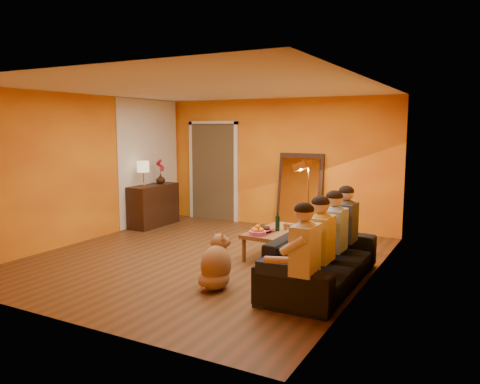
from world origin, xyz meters
The scene contains 27 objects.
room_shell centered at (0.00, 0.37, 1.30)m, with size 5.00×5.50×2.60m.
white_accent centered at (-2.48, 1.75, 1.30)m, with size 0.02×1.90×2.58m, color white.
doorway_recess centered at (-1.50, 2.83, 1.05)m, with size 1.06×0.30×2.10m, color #3F2D19.
door_jamb_left centered at (-2.07, 2.71, 1.05)m, with size 0.08×0.06×2.20m, color white.
door_jamb_right centered at (-0.93, 2.71, 1.05)m, with size 0.08×0.06×2.20m, color white.
door_header centered at (-1.50, 2.71, 2.12)m, with size 1.22×0.06×0.08m, color white.
mirror_frame centered at (0.55, 2.63, 0.76)m, with size 0.92×0.06×1.52m, color black.
mirror_glass centered at (0.55, 2.59, 0.76)m, with size 0.78×0.02×1.36m, color white.
sideboard centered at (-2.24, 1.55, 0.42)m, with size 0.44×1.18×0.85m, color black.
table_lamp centered at (-2.24, 1.25, 1.10)m, with size 0.24×0.24×0.51m, color beige, non-canonical shape.
sofa centered at (2.00, -0.33, 0.34)m, with size 0.90×2.31×0.68m, color black.
coffee_table centered at (0.93, 0.62, 0.21)m, with size 0.62×1.22×0.42m, color brown, non-canonical shape.
floor_lamp centered at (1.16, 1.44, 0.72)m, with size 0.30×0.24×1.44m, color #B17D33, non-canonical shape.
dog centered at (0.87, -1.10, 0.35)m, with size 0.38×0.59×0.70m, color #AD7A4E, non-canonical shape.
person_far_left centered at (2.13, -1.33, 0.61)m, with size 0.70×0.44×1.22m, color beige, non-canonical shape.
person_mid_left centered at (2.13, -0.78, 0.61)m, with size 0.70×0.44×1.22m, color gold, non-canonical shape.
person_mid_right centered at (2.13, -0.23, 0.61)m, with size 0.70×0.44×1.22m, color #87A5D0, non-canonical shape.
person_far_right centered at (2.13, 0.32, 0.61)m, with size 0.70×0.44×1.22m, color #313236, non-canonical shape.
fruit_bowl centered at (0.83, 0.17, 0.50)m, with size 0.26×0.26×0.16m, color #D04992, non-canonical shape.
wine_bottle centered at (0.98, 0.57, 0.58)m, with size 0.07×0.07×0.31m, color black.
tumbler centered at (1.05, 0.74, 0.47)m, with size 0.10×0.10×0.09m, color #B27F3F.
laptop centered at (1.11, 0.97, 0.43)m, with size 0.34×0.22×0.03m, color black.
book_lower centered at (0.75, 0.42, 0.43)m, with size 0.17×0.23×0.02m, color black.
book_mid centered at (0.76, 0.43, 0.45)m, with size 0.20×0.27×0.02m, color #A81326.
book_upper centered at (0.75, 0.41, 0.47)m, with size 0.16×0.21×0.02m, color black.
vase centered at (-2.24, 1.80, 0.95)m, with size 0.19×0.19×0.20m, color black.
flowers centered at (-2.24, 1.80, 1.23)m, with size 0.17×0.17×0.51m, color #A81326, non-canonical shape.
Camera 1 is at (3.84, -6.00, 2.02)m, focal length 35.00 mm.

